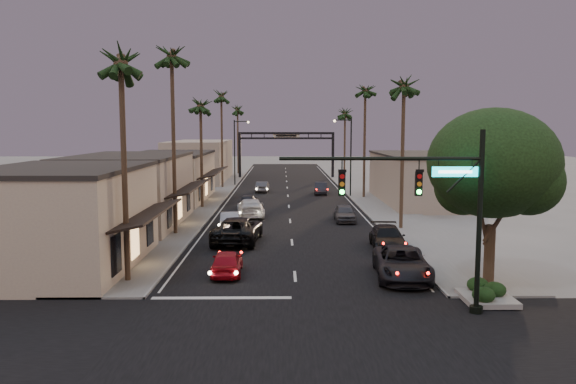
{
  "coord_description": "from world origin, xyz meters",
  "views": [
    {
      "loc": [
        -0.68,
        -19.13,
        7.84
      ],
      "look_at": [
        -0.18,
        27.92,
        2.5
      ],
      "focal_mm": 35.0,
      "sensor_mm": 36.0,
      "label": 1
    }
  ],
  "objects_px": {
    "palm_ra": "(404,81)",
    "palm_rc": "(345,110)",
    "streetlight_left": "(237,147)",
    "palm_far": "(238,107)",
    "curbside_black": "(388,238)",
    "palm_la": "(120,54)",
    "corner_tree": "(495,168)",
    "oncoming_red": "(227,262)",
    "palm_ld": "(221,93)",
    "oncoming_silver": "(230,220)",
    "arch": "(286,143)",
    "palm_lb": "(171,51)",
    "traffic_signal": "(435,195)",
    "palm_rb": "(365,87)",
    "streetlight_right": "(348,151)",
    "palm_lc": "(200,101)",
    "curbside_near": "(402,263)",
    "oncoming_pickup": "(238,230)"
  },
  "relations": [
    {
      "from": "arch",
      "to": "curbside_black",
      "type": "bearing_deg",
      "value": -83.36
    },
    {
      "from": "palm_far",
      "to": "palm_rb",
      "type": "bearing_deg",
      "value": -63.57
    },
    {
      "from": "palm_far",
      "to": "curbside_black",
      "type": "height_order",
      "value": "palm_far"
    },
    {
      "from": "streetlight_right",
      "to": "oncoming_red",
      "type": "height_order",
      "value": "streetlight_right"
    },
    {
      "from": "curbside_black",
      "to": "palm_ra",
      "type": "bearing_deg",
      "value": 74.9
    },
    {
      "from": "traffic_signal",
      "to": "palm_lc",
      "type": "height_order",
      "value": "palm_lc"
    },
    {
      "from": "palm_lb",
      "to": "oncoming_red",
      "type": "relative_size",
      "value": 3.82
    },
    {
      "from": "corner_tree",
      "to": "oncoming_red",
      "type": "relative_size",
      "value": 2.21
    },
    {
      "from": "palm_lc",
      "to": "oncoming_red",
      "type": "xyz_separation_m",
      "value": [
        4.95,
        -25.55,
        -9.79
      ]
    },
    {
      "from": "palm_lb",
      "to": "oncoming_pickup",
      "type": "distance_m",
      "value": 13.72
    },
    {
      "from": "palm_lb",
      "to": "curbside_near",
      "type": "height_order",
      "value": "palm_lb"
    },
    {
      "from": "palm_rb",
      "to": "palm_rc",
      "type": "relative_size",
      "value": 1.16
    },
    {
      "from": "palm_rc",
      "to": "oncoming_silver",
      "type": "relative_size",
      "value": 2.99
    },
    {
      "from": "palm_ra",
      "to": "palm_rb",
      "type": "relative_size",
      "value": 0.93
    },
    {
      "from": "oncoming_red",
      "to": "palm_la",
      "type": "bearing_deg",
      "value": 15.09
    },
    {
      "from": "palm_ld",
      "to": "oncoming_silver",
      "type": "xyz_separation_m",
      "value": [
        3.82,
        -30.43,
        -11.74
      ]
    },
    {
      "from": "corner_tree",
      "to": "palm_far",
      "type": "height_order",
      "value": "palm_far"
    },
    {
      "from": "palm_lb",
      "to": "palm_rb",
      "type": "distance_m",
      "value": 27.94
    },
    {
      "from": "streetlight_left",
      "to": "palm_rc",
      "type": "xyz_separation_m",
      "value": [
        15.52,
        6.0,
        5.14
      ]
    },
    {
      "from": "palm_lc",
      "to": "oncoming_pickup",
      "type": "bearing_deg",
      "value": -74.02
    },
    {
      "from": "palm_ld",
      "to": "oncoming_pickup",
      "type": "distance_m",
      "value": 38.04
    },
    {
      "from": "palm_lc",
      "to": "palm_ld",
      "type": "xyz_separation_m",
      "value": [
        0.0,
        19.0,
        1.95
      ]
    },
    {
      "from": "palm_far",
      "to": "palm_lb",
      "type": "bearing_deg",
      "value": -90.31
    },
    {
      "from": "palm_la",
      "to": "palm_far",
      "type": "bearing_deg",
      "value": 89.75
    },
    {
      "from": "corner_tree",
      "to": "palm_ra",
      "type": "xyz_separation_m",
      "value": [
        -0.88,
        16.55,
        5.46
      ]
    },
    {
      "from": "corner_tree",
      "to": "streetlight_left",
      "type": "xyz_separation_m",
      "value": [
        -16.4,
        50.55,
        -0.65
      ]
    },
    {
      "from": "palm_ra",
      "to": "curbside_black",
      "type": "relative_size",
      "value": 2.57
    },
    {
      "from": "streetlight_right",
      "to": "palm_far",
      "type": "bearing_deg",
      "value": 114.76
    },
    {
      "from": "palm_ra",
      "to": "curbside_near",
      "type": "bearing_deg",
      "value": -101.76
    },
    {
      "from": "palm_la",
      "to": "palm_rb",
      "type": "xyz_separation_m",
      "value": [
        17.2,
        35.0,
        0.97
      ]
    },
    {
      "from": "palm_ld",
      "to": "curbside_near",
      "type": "xyz_separation_m",
      "value": [
        14.2,
        -45.43,
        -11.6
      ]
    },
    {
      "from": "traffic_signal",
      "to": "palm_rc",
      "type": "xyz_separation_m",
      "value": [
        2.91,
        60.0,
        5.39
      ]
    },
    {
      "from": "curbside_black",
      "to": "curbside_near",
      "type": "bearing_deg",
      "value": -91.57
    },
    {
      "from": "palm_ra",
      "to": "oncoming_silver",
      "type": "height_order",
      "value": "palm_ra"
    },
    {
      "from": "streetlight_right",
      "to": "palm_ld",
      "type": "xyz_separation_m",
      "value": [
        -15.52,
        10.0,
        7.09
      ]
    },
    {
      "from": "palm_rc",
      "to": "oncoming_red",
      "type": "relative_size",
      "value": 3.06
    },
    {
      "from": "corner_tree",
      "to": "palm_far",
      "type": "relative_size",
      "value": 0.67
    },
    {
      "from": "palm_ra",
      "to": "palm_rc",
      "type": "relative_size",
      "value": 1.08
    },
    {
      "from": "oncoming_silver",
      "to": "arch",
      "type": "bearing_deg",
      "value": -99.18
    },
    {
      "from": "arch",
      "to": "oncoming_pickup",
      "type": "distance_m",
      "value": 51.28
    },
    {
      "from": "palm_ra",
      "to": "palm_far",
      "type": "xyz_separation_m",
      "value": [
        -16.9,
        54.0,
        0.0
      ]
    },
    {
      "from": "curbside_near",
      "to": "streetlight_right",
      "type": "bearing_deg",
      "value": 92.63
    },
    {
      "from": "traffic_signal",
      "to": "palm_ld",
      "type": "distance_m",
      "value": 53.47
    },
    {
      "from": "palm_ld",
      "to": "curbside_black",
      "type": "distance_m",
      "value": 42.63
    },
    {
      "from": "palm_la",
      "to": "palm_far",
      "type": "height_order",
      "value": "same"
    },
    {
      "from": "curbside_near",
      "to": "palm_far",
      "type": "bearing_deg",
      "value": 106.25
    },
    {
      "from": "arch",
      "to": "palm_ra",
      "type": "xyz_separation_m",
      "value": [
        8.6,
        -46.0,
        5.91
      ]
    },
    {
      "from": "palm_lb",
      "to": "curbside_near",
      "type": "distance_m",
      "value": 22.67
    },
    {
      "from": "palm_la",
      "to": "curbside_near",
      "type": "relative_size",
      "value": 2.26
    },
    {
      "from": "palm_far",
      "to": "oncoming_red",
      "type": "height_order",
      "value": "palm_far"
    }
  ]
}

